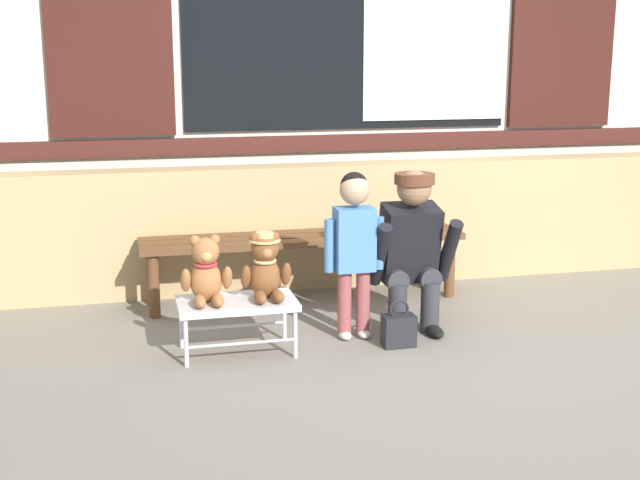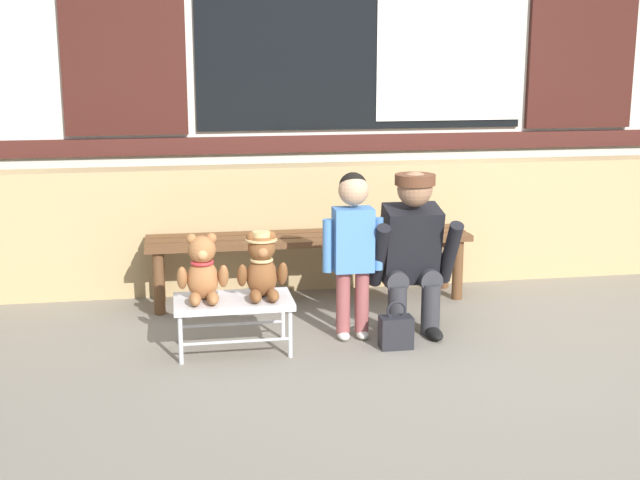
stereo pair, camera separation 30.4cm
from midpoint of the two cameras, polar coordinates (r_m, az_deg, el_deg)
ground_plane at (r=4.81m, az=9.39°, el=-7.26°), size 60.00×60.00×0.00m
brick_low_wall at (r=6.00m, az=5.09°, el=1.09°), size 7.02×0.25×0.85m
shop_facade at (r=6.39m, az=4.14°, el=14.12°), size 7.17×0.26×3.57m
wooden_bench_long at (r=5.55m, az=0.83°, el=-0.36°), size 2.10×0.40×0.44m
small_display_bench at (r=4.65m, az=-3.95°, el=-4.33°), size 0.64×0.36×0.30m
teddy_bear_plain at (r=4.59m, az=-5.98°, el=-2.06°), size 0.28×0.26×0.36m
teddy_bear_with_hat at (r=4.62m, az=-2.02°, el=-1.78°), size 0.28×0.27×0.36m
child_standing at (r=4.78m, az=4.04°, el=0.16°), size 0.35×0.18×0.96m
adult_crouching at (r=4.97m, az=7.97°, el=-0.75°), size 0.50×0.49×0.95m
handbag_on_ground at (r=4.78m, az=6.93°, el=-6.09°), size 0.18×0.11×0.27m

